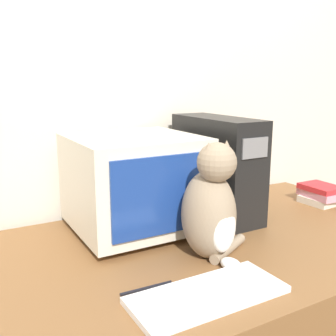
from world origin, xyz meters
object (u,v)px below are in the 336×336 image
(cat, at_px, (211,209))
(pen, at_px, (146,288))
(crt_monitor, at_px, (134,182))
(keyboard, at_px, (208,294))
(book_stack, at_px, (320,194))
(computer_tower, at_px, (216,167))

(cat, height_order, pen, cat)
(crt_monitor, height_order, cat, cat)
(keyboard, relative_size, book_stack, 2.21)
(crt_monitor, relative_size, cat, 1.17)
(computer_tower, distance_m, cat, 0.44)
(computer_tower, bearing_deg, cat, -128.37)
(computer_tower, distance_m, book_stack, 0.56)
(cat, bearing_deg, pen, -168.15)
(computer_tower, height_order, book_stack, computer_tower)
(crt_monitor, bearing_deg, cat, -72.16)
(crt_monitor, xyz_separation_m, pen, (-0.16, -0.42, -0.19))
(computer_tower, bearing_deg, keyboard, -127.81)
(pen, bearing_deg, book_stack, 15.83)
(book_stack, distance_m, pen, 1.11)
(cat, distance_m, pen, 0.33)
(book_stack, bearing_deg, cat, -164.30)
(keyboard, relative_size, pen, 2.77)
(keyboard, height_order, pen, keyboard)
(cat, bearing_deg, computer_tower, 47.27)
(book_stack, bearing_deg, keyboard, -155.94)
(cat, xyz_separation_m, pen, (-0.27, -0.08, -0.16))
(book_stack, bearing_deg, crt_monitor, 172.35)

